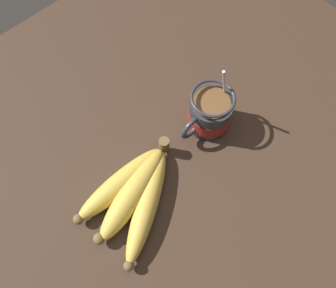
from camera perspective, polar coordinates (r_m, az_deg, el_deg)
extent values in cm
cube|color=#332319|center=(65.20, 4.84, -2.22)|extent=(105.81, 105.81, 3.50)
cylinder|color=#28282D|center=(63.67, 7.25, 5.28)|extent=(8.26, 8.26, 7.44)
cylinder|color=maroon|center=(64.14, 7.19, 5.03)|extent=(8.46, 8.46, 3.17)
torus|color=#28282D|center=(60.88, 4.17, 2.89)|extent=(5.25, 0.90, 5.25)
cylinder|color=brown|center=(60.46, 7.66, 7.15)|extent=(7.06, 7.06, 0.40)
torus|color=#28282D|center=(59.20, 7.84, 7.95)|extent=(8.26, 8.26, 0.60)
cylinder|color=silver|center=(61.39, 9.79, 9.28)|extent=(4.04, 0.50, 13.83)
ellipsoid|color=silver|center=(66.21, 7.87, 5.03)|extent=(3.00, 2.00, 0.80)
cylinder|color=brown|center=(60.85, -0.67, -0.08)|extent=(2.00, 2.00, 3.00)
ellipsoid|color=#B79338|center=(59.55, -8.13, -6.70)|extent=(19.06, 4.51, 4.13)
sphere|color=brown|center=(59.18, -15.34, -12.49)|extent=(1.86, 1.86, 1.86)
ellipsoid|color=#B79338|center=(58.52, -6.09, -8.44)|extent=(19.67, 9.24, 4.49)
sphere|color=brown|center=(57.38, -11.57, -16.18)|extent=(2.02, 2.02, 2.02)
ellipsoid|color=#B79338|center=(58.07, -3.67, -10.43)|extent=(19.92, 13.98, 3.83)
sphere|color=brown|center=(56.50, -6.87, -20.31)|extent=(1.72, 1.72, 1.72)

